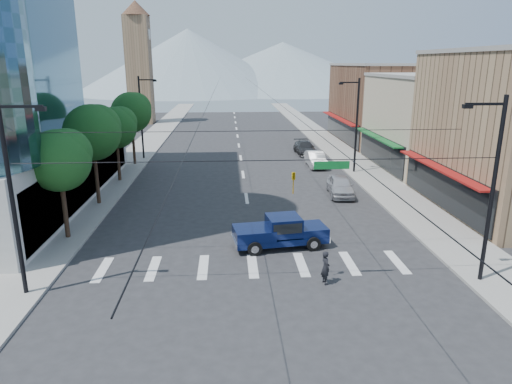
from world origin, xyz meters
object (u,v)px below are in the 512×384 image
at_px(pedestrian, 325,268).
at_px(parked_car_mid, 316,159).
at_px(parked_car_near, 340,186).
at_px(parked_car_far, 305,148).
at_px(pickup_truck, 280,231).

relative_size(pedestrian, parked_car_mid, 0.35).
height_order(parked_car_near, parked_car_far, parked_car_near).
height_order(pickup_truck, pedestrian, pickup_truck).
distance_m(pickup_truck, parked_car_mid, 21.88).
bearing_deg(parked_car_mid, pedestrian, -99.87).
height_order(parked_car_near, parked_car_mid, parked_car_near).
bearing_deg(pedestrian, parked_car_mid, -21.88).
relative_size(pedestrian, parked_car_near, 0.36).
height_order(pickup_truck, parked_car_near, pickup_truck).
height_order(pickup_truck, parked_car_mid, pickup_truck).
height_order(pedestrian, parked_car_near, pedestrian).
relative_size(parked_car_mid, parked_car_far, 0.93).
bearing_deg(parked_car_mid, parked_car_far, 89.84).
distance_m(parked_car_mid, parked_car_far, 6.75).
xyz_separation_m(parked_car_near, parked_car_mid, (0.00, 10.59, -0.01)).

